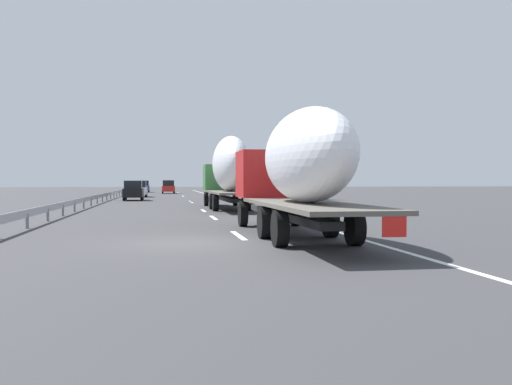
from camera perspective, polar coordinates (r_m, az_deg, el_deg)
The scene contains 22 objects.
ground_plane at distance 57.24m, azimuth -8.64°, elevation -0.73°, with size 260.00×260.00×0.00m, color #38383A.
lane_stripe_0 at distance 19.46m, azimuth -1.76°, elevation -4.32°, with size 3.20×0.20×0.01m, color white.
lane_stripe_1 at distance 29.00m, azimuth -4.30°, elevation -2.53°, with size 3.20×0.20×0.01m, color white.
lane_stripe_2 at distance 35.94m, azimuth -5.29°, elevation -1.82°, with size 3.20×0.20×0.01m, color white.
lane_stripe_3 at distance 50.41m, azimuth -6.48°, elevation -0.97°, with size 3.20×0.20×0.01m, color white.
lane_stripe_4 at distance 52.09m, azimuth -6.58°, elevation -0.90°, with size 3.20×0.20×0.01m, color white.
lane_stripe_5 at distance 71.04m, azimuth -7.34°, elevation -0.36°, with size 3.20×0.20×0.01m, color white.
lane_stripe_6 at distance 84.60m, azimuth -7.67°, elevation -0.12°, with size 3.20×0.20×0.01m, color white.
lane_stripe_7 at distance 94.50m, azimuth -7.86°, elevation 0.01°, with size 3.20×0.20×0.01m, color white.
edge_line_right at distance 62.54m, azimuth -3.66°, elevation -0.56°, with size 110.00×0.20×0.01m, color white.
truck_lead at distance 37.84m, azimuth -2.77°, elevation 2.38°, with size 14.03×2.55×4.77m.
truck_trailing at distance 18.70m, azimuth 4.14°, elevation 2.68°, with size 13.84×2.55×4.08m.
car_blue_sedan at distance 97.19m, azimuth -11.19°, elevation 0.60°, with size 4.77×1.88×1.96m.
car_red_compact at distance 86.47m, azimuth -8.78°, elevation 0.55°, with size 4.40×1.91×1.99m.
car_white_van at distance 68.27m, azimuth -11.63°, elevation 0.36°, with size 4.71×1.82×1.90m.
car_black_suv at distance 55.99m, azimuth -12.20°, elevation 0.19°, with size 4.35×1.85×1.91m.
road_sign at distance 64.02m, azimuth -2.71°, elevation 1.49°, with size 0.10×0.90×3.25m.
tree_0 at distance 58.28m, azimuth 4.56°, elevation 3.46°, with size 3.31×3.31×6.71m.
tree_1 at distance 107.35m, azimuth -2.98°, elevation 2.27°, with size 3.35×3.35×6.26m.
tree_2 at distance 51.79m, azimuth 2.18°, elevation 4.03°, with size 3.34×3.34×7.09m.
tree_3 at distance 101.23m, azimuth -2.68°, elevation 2.28°, with size 2.94×2.94×5.81m.
guardrail_median at distance 60.44m, azimuth -14.37°, elevation -0.11°, with size 94.00×0.10×0.76m.
Camera 1 is at (-17.20, 0.78, 1.86)m, focal length 39.89 mm.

